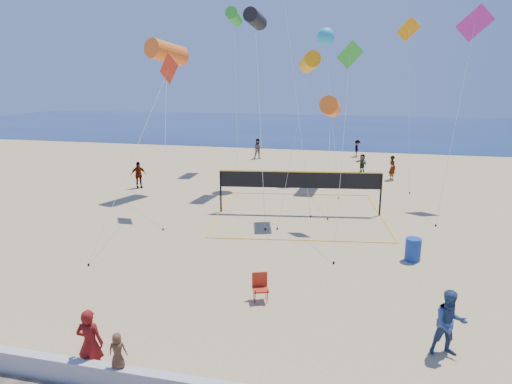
% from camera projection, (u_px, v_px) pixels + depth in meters
% --- Properties ---
extents(ground, '(120.00, 120.00, 0.00)m').
position_uv_depth(ground, '(220.00, 333.00, 13.65)').
color(ground, tan).
rests_on(ground, ground).
extents(ocean, '(140.00, 50.00, 0.03)m').
position_uv_depth(ocean, '(341.00, 127.00, 72.15)').
color(ocean, '#101E4C').
rests_on(ocean, ground).
extents(woman, '(0.74, 0.55, 1.86)m').
position_uv_depth(woman, '(90.00, 344.00, 11.46)').
color(woman, maroon).
rests_on(woman, ground).
extents(toddler, '(0.49, 0.38, 0.90)m').
position_uv_depth(toddler, '(118.00, 350.00, 10.96)').
color(toddler, brown).
rests_on(toddler, seawall).
extents(bystander_a, '(1.05, 0.89, 1.90)m').
position_uv_depth(bystander_a, '(450.00, 323.00, 12.37)').
color(bystander_a, navy).
rests_on(bystander_a, ground).
extents(far_person_0, '(1.12, 1.05, 1.86)m').
position_uv_depth(far_person_0, '(138.00, 175.00, 31.71)').
color(far_person_0, gray).
rests_on(far_person_0, ground).
extents(far_person_1, '(1.22, 1.40, 1.53)m').
position_uv_depth(far_person_1, '(362.00, 163.00, 37.02)').
color(far_person_1, gray).
rests_on(far_person_1, ground).
extents(far_person_2, '(0.72, 0.81, 1.87)m').
position_uv_depth(far_person_2, '(392.00, 168.00, 34.22)').
color(far_person_2, gray).
rests_on(far_person_2, ground).
extents(far_person_3, '(1.09, 0.94, 1.93)m').
position_uv_depth(far_person_3, '(258.00, 149.00, 43.41)').
color(far_person_3, gray).
rests_on(far_person_3, ground).
extents(far_person_4, '(0.63, 1.07, 1.64)m').
position_uv_depth(far_person_4, '(357.00, 148.00, 44.68)').
color(far_person_4, gray).
rests_on(far_person_4, ground).
extents(camp_chair, '(0.66, 0.77, 1.08)m').
position_uv_depth(camp_chair, '(260.00, 285.00, 15.58)').
color(camp_chair, '#B32814').
rests_on(camp_chair, ground).
extents(trash_barrel, '(0.82, 0.82, 0.97)m').
position_uv_depth(trash_barrel, '(413.00, 249.00, 19.03)').
color(trash_barrel, navy).
rests_on(trash_barrel, ground).
extents(volleyball_net, '(10.43, 10.30, 2.44)m').
position_uv_depth(volleyball_net, '(300.00, 185.00, 25.43)').
color(volleyball_net, black).
rests_on(volleyball_net, ground).
extents(kite_0, '(3.92, 9.40, 9.86)m').
position_uv_depth(kite_0, '(167.00, 52.00, 28.77)').
color(kite_0, orange).
rests_on(kite_0, ground).
extents(kite_1, '(3.21, 9.84, 11.76)m').
position_uv_depth(kite_1, '(255.00, 19.00, 29.04)').
color(kite_1, black).
rests_on(kite_1, ground).
extents(kite_2, '(1.79, 3.89, 8.79)m').
position_uv_depth(kite_2, '(310.00, 62.00, 23.46)').
color(kite_2, '#FD9E09').
rests_on(kite_2, ground).
extents(kite_3, '(1.52, 8.93, 8.83)m').
position_uv_depth(kite_3, '(166.00, 77.00, 24.26)').
color(kite_3, red).
rests_on(kite_3, ground).
extents(kite_4, '(1.34, 6.28, 9.26)m').
position_uv_depth(kite_4, '(349.00, 68.00, 22.13)').
color(kite_4, green).
rests_on(kite_4, ground).
extents(kite_5, '(2.97, 5.79, 11.54)m').
position_uv_depth(kite_5, '(474.00, 30.00, 25.80)').
color(kite_5, '#C12896').
rests_on(kite_5, ground).
extents(kite_7, '(2.39, 6.65, 10.99)m').
position_uv_depth(kite_7, '(326.00, 37.00, 32.53)').
color(kite_7, '#1CA9E5').
rests_on(kite_7, ground).
extents(kite_8, '(2.40, 6.90, 12.88)m').
position_uv_depth(kite_8, '(234.00, 17.00, 36.11)').
color(kite_8, green).
rests_on(kite_8, ground).
extents(kite_9, '(1.64, 5.02, 11.69)m').
position_uv_depth(kite_9, '(409.00, 38.00, 32.19)').
color(kite_9, '#FD9E09').
rests_on(kite_9, ground).
extents(kite_10, '(1.38, 9.46, 6.39)m').
position_uv_depth(kite_10, '(330.00, 107.00, 31.02)').
color(kite_10, orange).
rests_on(kite_10, ground).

